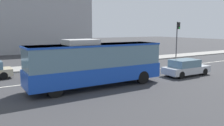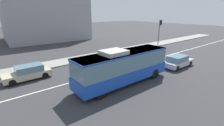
{
  "view_description": "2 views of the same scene",
  "coord_description": "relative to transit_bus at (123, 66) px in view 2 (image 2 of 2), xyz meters",
  "views": [
    {
      "loc": [
        -9.97,
        -17.7,
        4.16
      ],
      "look_at": [
        -1.08,
        -3.03,
        1.59
      ],
      "focal_mm": 36.33,
      "sensor_mm": 36.0,
      "label": 1
    },
    {
      "loc": [
        -12.5,
        -13.98,
        6.68
      ],
      "look_at": [
        -2.79,
        -1.84,
        1.75
      ],
      "focal_mm": 26.0,
      "sensor_mm": 36.0,
      "label": 2
    }
  ],
  "objects": [
    {
      "name": "lane_centre_line",
      "position": [
        2.59,
        3.3,
        -1.8
      ],
      "size": [
        76.0,
        0.16,
        0.01
      ],
      "primitive_type": "cube",
      "color": "silver",
      "rests_on": "ground_plane"
    },
    {
      "name": "sidewalk_kerb",
      "position": [
        2.59,
        10.18,
        -1.74
      ],
      "size": [
        80.0,
        3.08,
        0.14
      ],
      "primitive_type": "cube",
      "color": "gray",
      "rests_on": "ground_plane"
    },
    {
      "name": "ground_plane",
      "position": [
        2.59,
        3.3,
        -1.81
      ],
      "size": [
        160.0,
        160.0,
        0.0
      ],
      "primitive_type": "plane",
      "color": "#333335"
    },
    {
      "name": "sedan_beige",
      "position": [
        -6.95,
        6.85,
        -1.09
      ],
      "size": [
        4.51,
        1.85,
        1.46
      ],
      "rotation": [
        0.0,
        0.0,
        3.15
      ],
      "color": "#C6B793",
      "rests_on": "ground_plane"
    },
    {
      "name": "sedan_silver",
      "position": [
        8.75,
        -0.63,
        -1.09
      ],
      "size": [
        4.52,
        1.86,
        1.46
      ],
      "rotation": [
        0.0,
        0.0,
        -0.01
      ],
      "color": "#B7BABF",
      "rests_on": "ground_plane"
    },
    {
      "name": "transit_bus",
      "position": [
        0.0,
        0.0,
        0.0
      ],
      "size": [
        10.01,
        2.54,
        3.46
      ],
      "rotation": [
        0.0,
        0.0,
        -0.0
      ],
      "color": "#1947B7",
      "rests_on": "ground_plane"
    },
    {
      "name": "traffic_light_mid_block",
      "position": [
        17.74,
        8.78,
        1.75
      ],
      "size": [
        0.33,
        0.62,
        5.2
      ],
      "rotation": [
        0.0,
        0.0,
        -1.61
      ],
      "color": "#47474C",
      "rests_on": "ground_plane"
    },
    {
      "name": "office_block_background",
      "position": [
        3.19,
        32.61,
        4.99
      ],
      "size": [
        18.73,
        15.85,
        13.6
      ],
      "rotation": [
        0.0,
        0.0,
        -0.04
      ],
      "color": "#939399",
      "rests_on": "ground_plane"
    }
  ]
}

